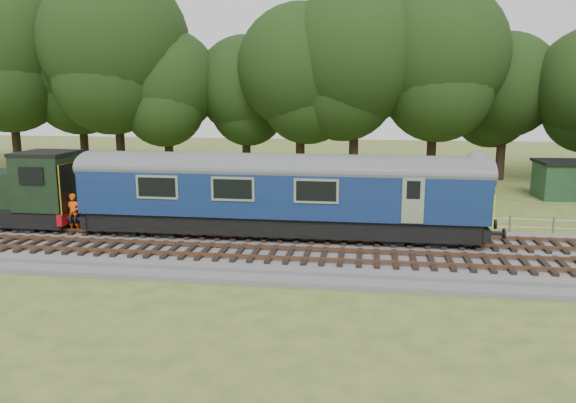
# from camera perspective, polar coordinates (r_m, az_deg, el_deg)

# --- Properties ---
(ground) EXTENTS (120.00, 120.00, 0.00)m
(ground) POSITION_cam_1_polar(r_m,az_deg,el_deg) (24.69, -4.17, -5.08)
(ground) COLOR #445A21
(ground) RESTS_ON ground
(ballast) EXTENTS (70.00, 7.00, 0.35)m
(ballast) POSITION_cam_1_polar(r_m,az_deg,el_deg) (24.65, -4.18, -4.68)
(ballast) COLOR #4C4C4F
(ballast) RESTS_ON ground
(track_north) EXTENTS (67.20, 2.40, 0.21)m
(track_north) POSITION_cam_1_polar(r_m,az_deg,el_deg) (25.90, -3.52, -3.34)
(track_north) COLOR black
(track_north) RESTS_ON ballast
(track_south) EXTENTS (67.20, 2.40, 0.21)m
(track_south) POSITION_cam_1_polar(r_m,az_deg,el_deg) (23.08, -5.04, -5.17)
(track_south) COLOR black
(track_south) RESTS_ON ballast
(fence) EXTENTS (64.00, 0.12, 1.00)m
(fence) POSITION_cam_1_polar(r_m,az_deg,el_deg) (28.95, -2.27, -2.63)
(fence) COLOR #6B6054
(fence) RESTS_ON ground
(tree_line) EXTENTS (70.00, 8.00, 18.00)m
(tree_line) POSITION_cam_1_polar(r_m,az_deg,el_deg) (45.96, 1.70, 2.49)
(tree_line) COLOR black
(tree_line) RESTS_ON ground
(dmu_railcar) EXTENTS (18.05, 2.86, 3.88)m
(dmu_railcar) POSITION_cam_1_polar(r_m,az_deg,el_deg) (25.23, -0.87, 1.38)
(dmu_railcar) COLOR black
(dmu_railcar) RESTS_ON ground
(worker) EXTENTS (0.68, 0.45, 1.86)m
(worker) POSITION_cam_1_polar(r_m,az_deg,el_deg) (28.08, -20.96, -1.13)
(worker) COLOR #FF580D
(worker) RESTS_ON ballast
(shed) EXTENTS (3.20, 3.20, 2.49)m
(shed) POSITION_cam_1_polar(r_m,az_deg,el_deg) (40.71, 25.91, 2.06)
(shed) COLOR #19371B
(shed) RESTS_ON ground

